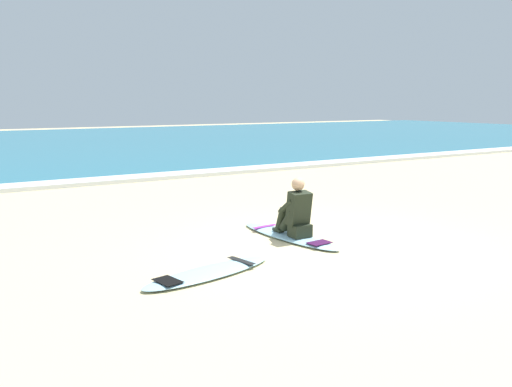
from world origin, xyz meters
TOP-DOWN VIEW (x-y plane):
  - ground_plane at (0.00, 0.00)m, footprint 80.00×80.00m
  - sea at (0.00, 21.97)m, footprint 80.00×28.00m
  - breaking_foam at (0.00, 8.27)m, footprint 80.00×0.90m
  - surfboard_main at (-0.20, 0.68)m, footprint 0.75×2.30m
  - surfer_seated at (-0.17, 0.54)m, footprint 0.38×0.71m
  - surfboard_spare_near at (-2.16, -0.34)m, footprint 2.06×0.93m

SIDE VIEW (x-z plane):
  - ground_plane at x=0.00m, z-range 0.00..0.00m
  - surfboard_main at x=-0.20m, z-range 0.00..0.07m
  - surfboard_spare_near at x=-2.16m, z-range 0.00..0.07m
  - sea at x=0.00m, z-range 0.00..0.10m
  - breaking_foam at x=0.00m, z-range 0.00..0.11m
  - surfer_seated at x=-0.17m, z-range -0.04..0.91m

